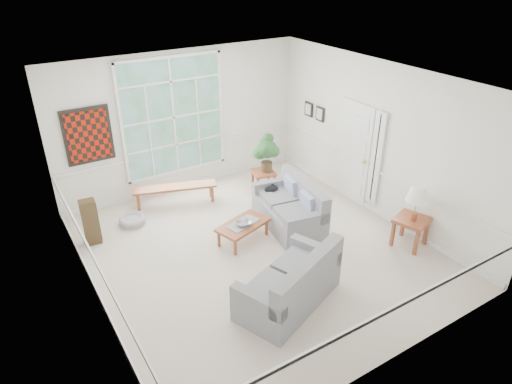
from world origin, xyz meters
TOP-DOWN VIEW (x-y plane):
  - floor at (0.00, 0.00)m, footprint 5.50×6.00m
  - ceiling at (0.00, 0.00)m, footprint 5.50×6.00m
  - wall_back at (0.00, 3.00)m, footprint 5.50×0.02m
  - wall_front at (0.00, -3.00)m, footprint 5.50×0.02m
  - wall_left at (-2.75, 0.00)m, footprint 0.02×6.00m
  - wall_right at (2.75, 0.00)m, footprint 0.02×6.00m
  - window_back at (-0.20, 2.96)m, footprint 2.30×0.08m
  - entry_door at (2.71, 0.60)m, footprint 0.08×0.90m
  - door_sidelight at (2.71, -0.03)m, footprint 0.08×0.26m
  - wall_art at (-1.95, 2.95)m, footprint 0.90×0.06m
  - wall_frame_near at (2.71, 1.75)m, footprint 0.04×0.26m
  - wall_frame_far at (2.71, 2.15)m, footprint 0.04×0.26m
  - loveseat_right at (0.95, 0.40)m, footprint 1.11×1.76m
  - loveseat_front at (-0.32, -1.38)m, footprint 1.88×1.41m
  - coffee_table at (-0.06, 0.39)m, footprint 1.08×0.79m
  - pewter_bowl at (-0.07, 0.36)m, footprint 0.33×0.33m
  - window_bench at (-0.55, 2.34)m, footprint 1.73×0.86m
  - end_table at (1.32, 1.85)m, footprint 0.57×0.57m
  - houseplant at (1.39, 1.84)m, footprint 0.60×0.60m
  - side_table at (2.40, -1.30)m, footprint 0.68×0.68m
  - table_lamp at (2.37, -1.35)m, footprint 0.42×0.42m
  - pet_bed at (-1.59, 2.03)m, footprint 0.58×0.58m
  - floor_speaker at (-2.40, 1.78)m, footprint 0.29×0.24m
  - cat at (0.95, 0.99)m, footprint 0.36×0.30m

SIDE VIEW (x-z plane):
  - floor at x=0.00m, z-range -0.01..0.00m
  - pet_bed at x=-1.59m, z-range 0.00..0.15m
  - coffee_table at x=-0.06m, z-range 0.00..0.36m
  - window_bench at x=-0.55m, z-range 0.00..0.40m
  - end_table at x=1.32m, z-range 0.00..0.47m
  - side_table at x=2.40m, z-range 0.00..0.55m
  - pewter_bowl at x=-0.07m, z-range 0.36..0.44m
  - floor_speaker at x=-2.40m, z-range 0.00..0.87m
  - loveseat_right at x=0.95m, z-range 0.00..0.89m
  - loveseat_front at x=-0.32m, z-range 0.00..0.91m
  - cat at x=0.95m, z-range 0.45..0.60m
  - table_lamp at x=2.37m, z-range 0.55..1.22m
  - houseplant at x=1.39m, z-range 0.47..1.31m
  - entry_door at x=2.71m, z-range 0.00..2.10m
  - door_sidelight at x=2.71m, z-range 0.20..2.10m
  - wall_back at x=0.00m, z-range 0.00..3.00m
  - wall_front at x=0.00m, z-range 0.00..3.00m
  - wall_left at x=-2.75m, z-range 0.00..3.00m
  - wall_right at x=2.75m, z-range 0.00..3.00m
  - wall_frame_near at x=2.71m, z-range 1.39..1.71m
  - wall_frame_far at x=2.71m, z-range 1.39..1.71m
  - wall_art at x=-1.95m, z-range 1.05..2.15m
  - window_back at x=-0.20m, z-range 0.45..2.85m
  - ceiling at x=0.00m, z-range 2.99..3.01m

